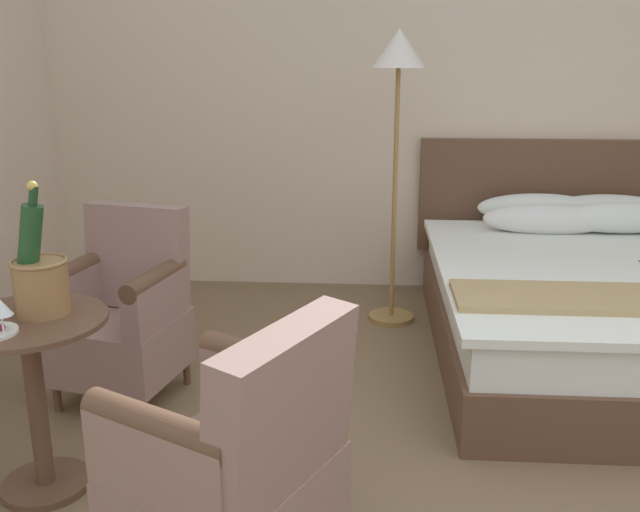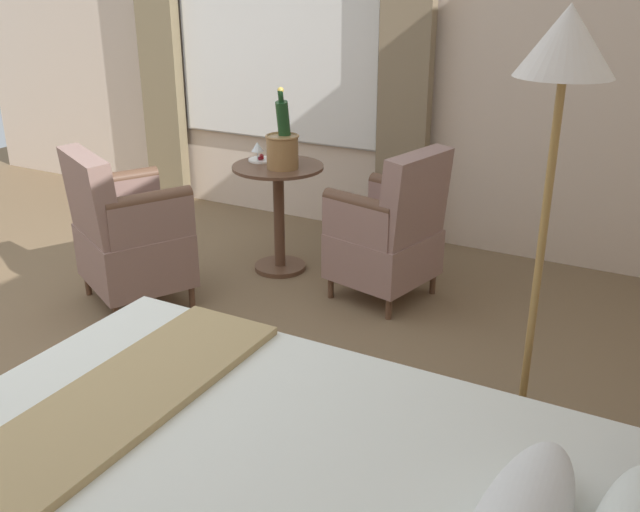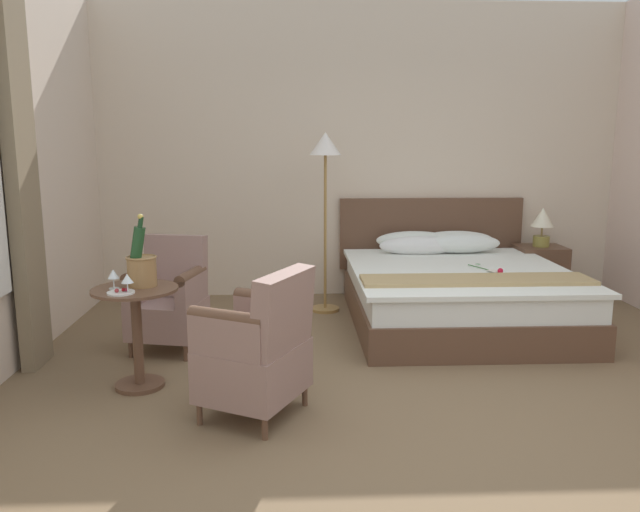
# 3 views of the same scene
# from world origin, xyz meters

# --- Properties ---
(ground_plane) EXTENTS (7.79, 7.79, 0.00)m
(ground_plane) POSITION_xyz_m (0.00, 0.00, 0.00)
(ground_plane) COLOR brown
(wall_headboard_side) EXTENTS (5.63, 0.12, 3.08)m
(wall_headboard_side) POSITION_xyz_m (0.00, 3.21, 1.54)
(wall_headboard_side) COLOR beige
(wall_headboard_side) RESTS_ON ground
(bed) EXTENTS (1.98, 2.26, 1.05)m
(bed) POSITION_xyz_m (0.78, 2.07, 0.31)
(bed) COLOR brown
(bed) RESTS_ON ground
(nightstand) EXTENTS (0.51, 0.42, 0.57)m
(nightstand) POSITION_xyz_m (1.89, 2.81, 0.29)
(nightstand) COLOR brown
(nightstand) RESTS_ON ground
(bedside_lamp) EXTENTS (0.23, 0.23, 0.41)m
(bedside_lamp) POSITION_xyz_m (1.89, 2.81, 0.82)
(bedside_lamp) COLOR olive
(bedside_lamp) RESTS_ON nightstand
(floor_lamp_brass) EXTENTS (0.30, 0.30, 1.74)m
(floor_lamp_brass) POSITION_xyz_m (-0.40, 2.46, 1.43)
(floor_lamp_brass) COLOR #A0793F
(floor_lamp_brass) RESTS_ON ground
(side_table_round) EXTENTS (0.57, 0.57, 0.70)m
(side_table_round) POSITION_xyz_m (-1.78, 0.58, 0.43)
(side_table_round) COLOR brown
(side_table_round) RESTS_ON ground
(champagne_bucket) EXTENTS (0.21, 0.21, 0.49)m
(champagne_bucket) POSITION_xyz_m (-1.74, 0.64, 0.84)
(champagne_bucket) COLOR #9A7143
(champagne_bucket) RESTS_ON side_table_round
(wine_glass_near_bucket) EXTENTS (0.08, 0.08, 0.13)m
(wine_glass_near_bucket) POSITION_xyz_m (-1.91, 0.56, 0.79)
(wine_glass_near_bucket) COLOR white
(wine_glass_near_bucket) RESTS_ON side_table_round
(wine_glass_near_edge) EXTENTS (0.08, 0.08, 0.13)m
(wine_glass_near_edge) POSITION_xyz_m (-1.78, 0.43, 0.79)
(wine_glass_near_edge) COLOR white
(wine_glass_near_edge) RESTS_ON side_table_round
(snack_plate) EXTENTS (0.18, 0.18, 0.04)m
(snack_plate) POSITION_xyz_m (-1.83, 0.43, 0.71)
(snack_plate) COLOR white
(snack_plate) RESTS_ON side_table_round
(armchair_by_window) EXTENTS (0.63, 0.64, 0.91)m
(armchair_by_window) POSITION_xyz_m (-1.71, 1.38, 0.41)
(armchair_by_window) COLOR brown
(armchair_by_window) RESTS_ON ground
(armchair_facing_bed) EXTENTS (0.76, 0.77, 0.92)m
(armchair_facing_bed) POSITION_xyz_m (-0.93, 0.08, 0.43)
(armchair_facing_bed) COLOR brown
(armchair_facing_bed) RESTS_ON ground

